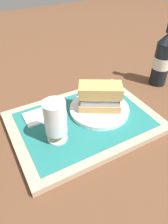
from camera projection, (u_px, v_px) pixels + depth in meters
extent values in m
plane|color=brown|center=(84.00, 124.00, 0.67)|extent=(3.00, 3.00, 0.00)
cube|color=tan|center=(84.00, 122.00, 0.66)|extent=(0.44, 0.32, 0.02)
cube|color=#1E6B66|center=(84.00, 119.00, 0.66)|extent=(0.38, 0.27, 0.00)
cylinder|color=white|center=(99.00, 109.00, 0.68)|extent=(0.19, 0.19, 0.01)
cube|color=tan|center=(100.00, 104.00, 0.67)|extent=(0.14, 0.12, 0.02)
cube|color=#9EA3A8|center=(100.00, 99.00, 0.66)|extent=(0.13, 0.11, 0.02)
cube|color=silver|center=(100.00, 96.00, 0.65)|extent=(0.12, 0.10, 0.01)
sphere|color=#47932D|center=(84.00, 93.00, 0.65)|extent=(0.04, 0.04, 0.04)
cube|color=tan|center=(100.00, 90.00, 0.64)|extent=(0.14, 0.12, 0.04)
cylinder|color=silver|center=(57.00, 138.00, 0.59)|extent=(0.06, 0.06, 0.01)
cylinder|color=silver|center=(57.00, 134.00, 0.58)|extent=(0.01, 0.01, 0.02)
cylinder|color=silver|center=(55.00, 118.00, 0.54)|extent=(0.06, 0.06, 0.09)
cylinder|color=gold|center=(56.00, 123.00, 0.56)|extent=(0.06, 0.06, 0.06)
cylinder|color=white|center=(55.00, 113.00, 0.53)|extent=(0.05, 0.05, 0.01)
cube|color=white|center=(39.00, 116.00, 0.66)|extent=(0.09, 0.07, 0.01)
cylinder|color=black|center=(161.00, 64.00, 0.81)|extent=(0.06, 0.06, 0.17)
cylinder|color=silver|center=(162.00, 62.00, 0.80)|extent=(0.07, 0.07, 0.05)
cone|color=black|center=(168.00, 38.00, 0.75)|extent=(0.06, 0.06, 0.04)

